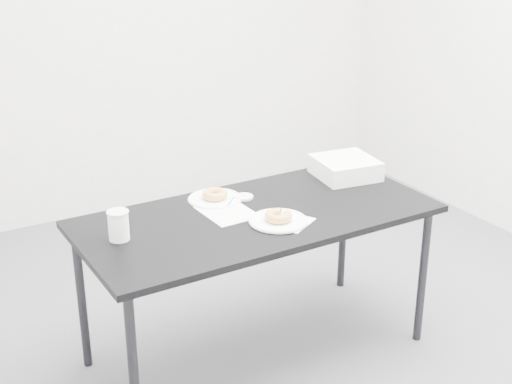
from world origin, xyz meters
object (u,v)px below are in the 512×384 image
pen (230,202)px  coffee_cup (119,225)px  scorecard (227,212)px  table (257,224)px  bakery_box (345,168)px  donut_near (278,216)px  donut_far (215,194)px  plate_near (278,221)px  plate_far (215,199)px

pen → coffee_cup: size_ratio=0.96×
pen → scorecard: bearing=-171.7°
table → bakery_box: (0.62, 0.18, 0.10)m
donut_near → coffee_cup: bearing=164.6°
scorecard → pen: size_ratio=2.15×
donut_far → coffee_cup: coffee_cup is taller
pen → plate_near: (0.08, -0.29, 0.00)m
plate_near → bakery_box: bearing=28.1°
pen → plate_near: bearing=-119.9°
bakery_box → plate_far: bearing=-176.8°
plate_near → coffee_cup: (-0.66, 0.18, 0.06)m
donut_far → coffee_cup: bearing=-160.6°
scorecard → bakery_box: 0.74m
donut_near → bakery_box: bakery_box is taller
table → donut_near: size_ratio=13.31×
pen → plate_far: pen is taller
donut_near → bakery_box: (0.59, 0.32, 0.02)m
bakery_box → donut_near: bearing=-144.3°
table → plate_far: bearing=110.4°
pen → bakery_box: 0.67m
table → scorecard: scorecard is taller
coffee_cup → scorecard: bearing=3.3°
pen → coffee_cup: 0.59m
table → donut_far: size_ratio=13.58×
plate_near → bakery_box: 0.67m
table → bakery_box: 0.65m
table → donut_far: bearing=110.4°
scorecard → plate_near: 0.25m
plate_near → scorecard: bearing=123.9°
pen → donut_far: 0.09m
plate_far → coffee_cup: coffee_cup is taller
pen → donut_near: donut_near is taller
table → plate_far: 0.26m
pen → coffee_cup: bearing=145.1°
plate_far → donut_far: 0.02m
plate_near → plate_far: size_ratio=1.02×
scorecard → plate_near: size_ratio=1.02×
bakery_box → coffee_cup: bearing=-166.3°
plate_far → table: bearing=-68.7°
scorecard → donut_far: size_ratio=2.22×
bakery_box → donut_far: bearing=-176.8°
bakery_box → pen: bearing=-170.4°
scorecard → table: bearing=-37.8°
scorecard → donut_near: donut_near is taller
plate_far → scorecard: bearing=-96.7°
donut_far → coffee_cup: (-0.53, -0.19, 0.04)m
scorecard → donut_far: 0.16m
scorecard → plate_far: (0.02, 0.16, 0.00)m
donut_far → table: bearing=-68.7°
donut_far → bakery_box: size_ratio=0.42×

